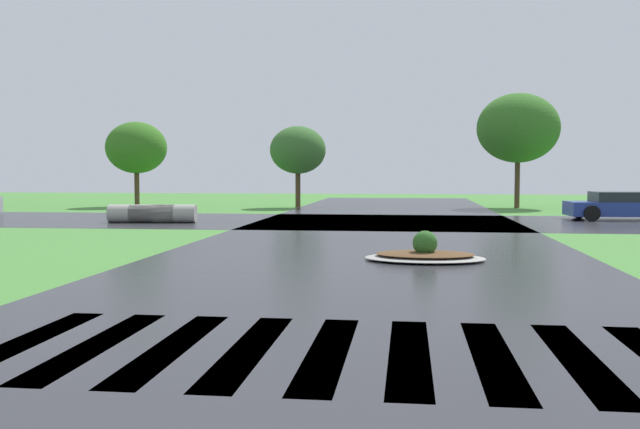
{
  "coord_description": "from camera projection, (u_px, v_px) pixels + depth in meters",
  "views": [
    {
      "loc": [
        0.87,
        -4.14,
        2.01
      ],
      "look_at": [
        -0.69,
        8.52,
        1.24
      ],
      "focal_mm": 39.96,
      "sensor_mm": 36.0,
      "label": 1
    }
  ],
  "objects": [
    {
      "name": "asphalt_roadway",
      "position": [
        363.0,
        272.0,
        14.23
      ],
      "size": [
        10.34,
        80.0,
        0.01
      ],
      "primitive_type": "cube",
      "color": "#2B2B30",
      "rests_on": "ground"
    },
    {
      "name": "asphalt_cross_road",
      "position": [
        386.0,
        222.0,
        28.42
      ],
      "size": [
        90.0,
        9.31,
        0.01
      ],
      "primitive_type": "cube",
      "color": "#2B2B30",
      "rests_on": "ground"
    },
    {
      "name": "crosswalk_stripes",
      "position": [
        328.0,
        351.0,
        7.95
      ],
      "size": [
        7.65,
        3.41,
        0.01
      ],
      "color": "white",
      "rests_on": "ground"
    },
    {
      "name": "median_island",
      "position": [
        425.0,
        254.0,
        16.05
      ],
      "size": [
        2.71,
        1.83,
        0.68
      ],
      "color": "#9E9B93",
      "rests_on": "ground"
    },
    {
      "name": "car_blue_compact",
      "position": [
        622.0,
        206.0,
        29.55
      ],
      "size": [
        4.54,
        2.26,
        1.17
      ],
      "rotation": [
        0.0,
        0.0,
        0.05
      ],
      "color": "navy",
      "rests_on": "ground"
    },
    {
      "name": "drainage_pipe_stack",
      "position": [
        152.0,
        214.0,
        27.95
      ],
      "size": [
        3.48,
        1.05,
        0.72
      ],
      "color": "#9E9B93",
      "rests_on": "ground"
    },
    {
      "name": "background_treeline",
      "position": [
        380.0,
        139.0,
        39.69
      ],
      "size": [
        46.15,
        5.24,
        6.3
      ],
      "color": "#4C3823",
      "rests_on": "ground"
    }
  ]
}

